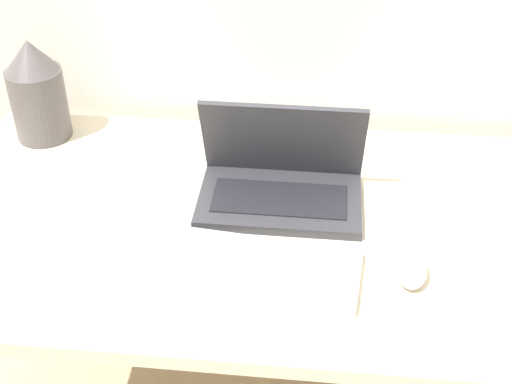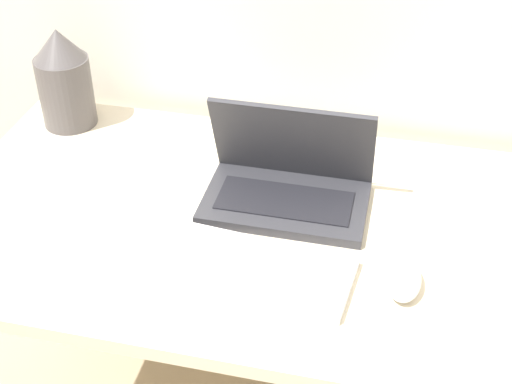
{
  "view_description": "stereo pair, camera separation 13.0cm",
  "coord_description": "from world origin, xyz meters",
  "px_view_note": "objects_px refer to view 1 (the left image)",
  "views": [
    {
      "loc": [
        0.1,
        -0.73,
        1.57
      ],
      "look_at": [
        -0.01,
        0.32,
        0.8
      ],
      "focal_mm": 50.0,
      "sensor_mm": 36.0,
      "label": 1
    },
    {
      "loc": [
        0.23,
        -0.71,
        1.57
      ],
      "look_at": [
        -0.01,
        0.32,
        0.8
      ],
      "focal_mm": 50.0,
      "sensor_mm": 36.0,
      "label": 2
    }
  ],
  "objects_px": {
    "vase": "(37,91)",
    "mp3_player": "(235,223)",
    "laptop": "(281,179)",
    "mouse": "(410,267)",
    "keyboard": "(229,264)"
  },
  "relations": [
    {
      "from": "vase",
      "to": "mp3_player",
      "type": "height_order",
      "value": "vase"
    },
    {
      "from": "vase",
      "to": "mp3_player",
      "type": "xyz_separation_m",
      "value": [
        0.48,
        -0.28,
        -0.11
      ]
    },
    {
      "from": "mp3_player",
      "to": "keyboard",
      "type": "bearing_deg",
      "value": -87.45
    },
    {
      "from": "laptop",
      "to": "vase",
      "type": "height_order",
      "value": "vase"
    },
    {
      "from": "vase",
      "to": "mouse",
      "type": "bearing_deg",
      "value": -26.09
    },
    {
      "from": "laptop",
      "to": "keyboard",
      "type": "bearing_deg",
      "value": -108.79
    },
    {
      "from": "laptop",
      "to": "mp3_player",
      "type": "distance_m",
      "value": 0.13
    },
    {
      "from": "mouse",
      "to": "vase",
      "type": "relative_size",
      "value": 0.45
    },
    {
      "from": "keyboard",
      "to": "mp3_player",
      "type": "distance_m",
      "value": 0.13
    },
    {
      "from": "keyboard",
      "to": "mouse",
      "type": "distance_m",
      "value": 0.32
    },
    {
      "from": "laptop",
      "to": "mp3_player",
      "type": "bearing_deg",
      "value": -130.13
    },
    {
      "from": "laptop",
      "to": "mp3_player",
      "type": "relative_size",
      "value": 6.15
    },
    {
      "from": "laptop",
      "to": "vase",
      "type": "distance_m",
      "value": 0.6
    },
    {
      "from": "keyboard",
      "to": "vase",
      "type": "bearing_deg",
      "value": 139.97
    },
    {
      "from": "vase",
      "to": "mp3_player",
      "type": "bearing_deg",
      "value": -30.47
    }
  ]
}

